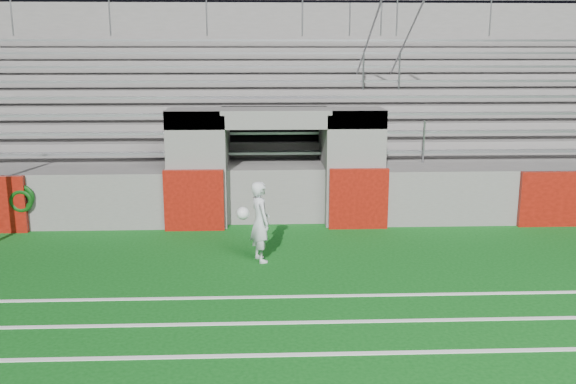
{
  "coord_description": "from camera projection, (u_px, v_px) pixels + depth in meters",
  "views": [
    {
      "loc": [
        -0.32,
        -10.68,
        3.93
      ],
      "look_at": [
        0.2,
        1.8,
        1.1
      ],
      "focal_mm": 40.0,
      "sensor_mm": 36.0,
      "label": 1
    }
  ],
  "objects": [
    {
      "name": "hose_coil",
      "position": [
        21.0,
        199.0,
        13.76
      ],
      "size": [
        0.55,
        0.15,
        0.61
      ],
      "color": "#0C3F0F",
      "rests_on": "ground"
    },
    {
      "name": "ground",
      "position": [
        281.0,
        275.0,
        11.29
      ],
      "size": [
        90.0,
        90.0,
        0.0
      ],
      "primitive_type": "plane",
      "color": "#0C4D13",
      "rests_on": "ground"
    },
    {
      "name": "goalkeeper_with_ball",
      "position": [
        260.0,
        221.0,
        11.9
      ],
      "size": [
        0.7,
        0.7,
        1.52
      ],
      "color": "silver",
      "rests_on": "ground"
    },
    {
      "name": "stadium_structure",
      "position": [
        272.0,
        132.0,
        18.73
      ],
      "size": [
        26.0,
        8.48,
        5.42
      ],
      "color": "#62605D",
      "rests_on": "ground"
    }
  ]
}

